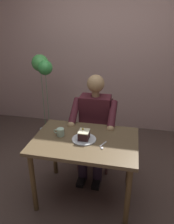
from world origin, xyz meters
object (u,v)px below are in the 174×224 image
Objects in this scene: chair at (96,129)px; seated_person at (94,125)px; dessert_spoon at (102,146)px; dining_table at (85,147)px; cake_slice at (84,135)px; balloon_display at (42,74)px; coffee_cup at (60,132)px.

seated_person is at bearing 90.00° from chair.
seated_person reaches higher than dessert_spoon.
chair is at bearing -90.00° from seated_person.
dessert_spoon is at bearing 153.33° from dining_table.
cake_slice is at bearing 88.94° from seated_person.
dining_table is 0.23m from dessert_spoon.
chair is at bearing -76.03° from dessert_spoon.
balloon_display is (0.86, -1.06, 0.31)m from cake_slice.
dining_table is at bearing -135.68° from cake_slice.
cake_slice is at bearing 89.21° from chair.
dessert_spoon is (-0.19, 0.58, 0.09)m from seated_person.
seated_person is 0.51m from cake_slice.
chair is 6.33× the size of dessert_spoon.
balloon_display is at bearing -33.31° from seated_person.
dessert_spoon is (-0.19, 0.09, 0.10)m from dining_table.
balloon_display is at bearing -51.05° from cake_slice.
chair is at bearing -112.22° from coffee_cup.
balloon_display is at bearing -24.66° from chair.
dessert_spoon is (-0.20, 0.08, -0.05)m from cake_slice.
balloon_display reaches higher than chair.
coffee_cup is (0.25, -0.03, -0.01)m from cake_slice.
dining_table is at bearing 129.49° from balloon_display.
seated_person reaches higher than coffee_cup.
chair is 0.66× the size of balloon_display.
seated_person is at bearing 146.69° from balloon_display.
chair is at bearing -90.00° from dining_table.
balloon_display reaches higher than dessert_spoon.
cake_slice is 0.86× the size of dessert_spoon.
chair is 0.72m from cake_slice.
cake_slice is at bearing 44.32° from dining_table.
dining_table is 1.44m from balloon_display.
chair is 0.72× the size of seated_person.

